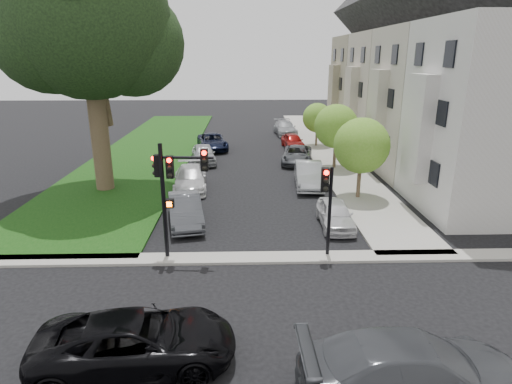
{
  "coord_description": "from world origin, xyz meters",
  "views": [
    {
      "loc": [
        -0.54,
        -14.17,
        8.13
      ],
      "look_at": [
        0.0,
        5.0,
        2.0
      ],
      "focal_mm": 30.0,
      "sensor_mm": 36.0,
      "label": 1
    }
  ],
  "objects_px": {
    "car_parked_3": "(293,141)",
    "car_parked_6": "(190,178)",
    "car_parked_8": "(212,142)",
    "car_parked_7": "(203,154)",
    "car_parked_2": "(297,155)",
    "small_tree_c": "(317,118)",
    "car_cross_near": "(136,341)",
    "car_parked_1": "(309,175)",
    "eucalyptus": "(85,16)",
    "traffic_signal_secondary": "(327,196)",
    "small_tree_b": "(336,126)",
    "car_parked_5": "(185,210)",
    "car_parked_0": "(335,214)",
    "small_tree_a": "(362,146)",
    "car_cross_far": "(415,370)",
    "car_parked_4": "(285,128)",
    "traffic_signal_main": "(172,181)"
  },
  "relations": [
    {
      "from": "eucalyptus",
      "to": "car_parked_5",
      "type": "xyz_separation_m",
      "value": [
        5.88,
        -5.87,
        -9.51
      ]
    },
    {
      "from": "car_parked_5",
      "to": "car_parked_6",
      "type": "bearing_deg",
      "value": 83.19
    },
    {
      "from": "car_parked_3",
      "to": "car_parked_6",
      "type": "distance_m",
      "value": 14.73
    },
    {
      "from": "small_tree_b",
      "to": "car_cross_near",
      "type": "height_order",
      "value": "small_tree_b"
    },
    {
      "from": "small_tree_a",
      "to": "small_tree_c",
      "type": "relative_size",
      "value": 1.19
    },
    {
      "from": "car_cross_far",
      "to": "car_parked_8",
      "type": "height_order",
      "value": "car_cross_far"
    },
    {
      "from": "small_tree_b",
      "to": "car_cross_near",
      "type": "relative_size",
      "value": 0.9
    },
    {
      "from": "eucalyptus",
      "to": "car_parked_8",
      "type": "bearing_deg",
      "value": 63.76
    },
    {
      "from": "car_cross_far",
      "to": "car_parked_0",
      "type": "bearing_deg",
      "value": -3.27
    },
    {
      "from": "car_parked_4",
      "to": "car_parked_8",
      "type": "bearing_deg",
      "value": -139.26
    },
    {
      "from": "car_cross_near",
      "to": "car_parked_0",
      "type": "xyz_separation_m",
      "value": [
        7.45,
        9.8,
        -0.1
      ]
    },
    {
      "from": "car_parked_3",
      "to": "eucalyptus",
      "type": "bearing_deg",
      "value": -144.3
    },
    {
      "from": "car_parked_7",
      "to": "car_parked_5",
      "type": "bearing_deg",
      "value": -98.23
    },
    {
      "from": "car_cross_near",
      "to": "car_parked_1",
      "type": "distance_m",
      "value": 18.1
    },
    {
      "from": "car_parked_1",
      "to": "car_parked_8",
      "type": "distance_m",
      "value": 13.71
    },
    {
      "from": "car_cross_far",
      "to": "car_parked_2",
      "type": "height_order",
      "value": "car_cross_far"
    },
    {
      "from": "car_parked_4",
      "to": "car_parked_5",
      "type": "distance_m",
      "value": 26.38
    },
    {
      "from": "traffic_signal_main",
      "to": "traffic_signal_secondary",
      "type": "xyz_separation_m",
      "value": [
        6.23,
        -0.04,
        -0.66
      ]
    },
    {
      "from": "small_tree_a",
      "to": "car_parked_4",
      "type": "height_order",
      "value": "small_tree_a"
    },
    {
      "from": "car_parked_8",
      "to": "car_parked_2",
      "type": "bearing_deg",
      "value": -48.93
    },
    {
      "from": "small_tree_b",
      "to": "car_parked_8",
      "type": "height_order",
      "value": "small_tree_b"
    },
    {
      "from": "car_cross_near",
      "to": "car_parked_5",
      "type": "xyz_separation_m",
      "value": [
        -0.02,
        10.38,
        -0.01
      ]
    },
    {
      "from": "car_parked_0",
      "to": "car_parked_8",
      "type": "xyz_separation_m",
      "value": [
        -7.36,
        18.62,
        0.06
      ]
    },
    {
      "from": "small_tree_b",
      "to": "car_parked_5",
      "type": "bearing_deg",
      "value": -132.15
    },
    {
      "from": "small_tree_b",
      "to": "car_parked_0",
      "type": "xyz_separation_m",
      "value": [
        -2.25,
        -11.32,
        -2.55
      ]
    },
    {
      "from": "car_cross_far",
      "to": "car_parked_2",
      "type": "xyz_separation_m",
      "value": [
        0.06,
        24.41,
        -0.16
      ]
    },
    {
      "from": "small_tree_b",
      "to": "small_tree_a",
      "type": "bearing_deg",
      "value": -90.0
    },
    {
      "from": "car_parked_1",
      "to": "car_parked_7",
      "type": "relative_size",
      "value": 1.1
    },
    {
      "from": "car_parked_6",
      "to": "car_parked_8",
      "type": "relative_size",
      "value": 0.96
    },
    {
      "from": "eucalyptus",
      "to": "traffic_signal_secondary",
      "type": "xyz_separation_m",
      "value": [
        12.22,
        -9.76,
        -7.53
      ]
    },
    {
      "from": "small_tree_a",
      "to": "car_parked_3",
      "type": "height_order",
      "value": "small_tree_a"
    },
    {
      "from": "car_parked_5",
      "to": "car_parked_7",
      "type": "distance_m",
      "value": 12.86
    },
    {
      "from": "eucalyptus",
      "to": "small_tree_a",
      "type": "bearing_deg",
      "value": -7.82
    },
    {
      "from": "car_parked_0",
      "to": "car_parked_6",
      "type": "height_order",
      "value": "car_parked_6"
    },
    {
      "from": "small_tree_b",
      "to": "small_tree_c",
      "type": "relative_size",
      "value": 1.2
    },
    {
      "from": "car_parked_0",
      "to": "car_parked_1",
      "type": "height_order",
      "value": "car_parked_1"
    },
    {
      "from": "traffic_signal_secondary",
      "to": "car_parked_3",
      "type": "distance_m",
      "value": 22.32
    },
    {
      "from": "small_tree_b",
      "to": "car_parked_0",
      "type": "distance_m",
      "value": 11.82
    },
    {
      "from": "car_cross_near",
      "to": "car_parked_3",
      "type": "relative_size",
      "value": 1.36
    },
    {
      "from": "car_parked_0",
      "to": "car_parked_5",
      "type": "relative_size",
      "value": 0.85
    },
    {
      "from": "car_parked_2",
      "to": "car_parked_3",
      "type": "bearing_deg",
      "value": 96.62
    },
    {
      "from": "car_parked_3",
      "to": "car_parked_1",
      "type": "bearing_deg",
      "value": -98.79
    },
    {
      "from": "car_parked_1",
      "to": "car_parked_3",
      "type": "xyz_separation_m",
      "value": [
        0.31,
        12.04,
        -0.12
      ]
    },
    {
      "from": "car_parked_2",
      "to": "small_tree_b",
      "type": "bearing_deg",
      "value": -26.47
    },
    {
      "from": "small_tree_b",
      "to": "car_parked_1",
      "type": "bearing_deg",
      "value": -119.99
    },
    {
      "from": "small_tree_c",
      "to": "car_cross_near",
      "type": "relative_size",
      "value": 0.75
    },
    {
      "from": "small_tree_c",
      "to": "car_cross_near",
      "type": "bearing_deg",
      "value": -108.24
    },
    {
      "from": "car_parked_8",
      "to": "car_parked_7",
      "type": "bearing_deg",
      "value": -105.17
    },
    {
      "from": "traffic_signal_secondary",
      "to": "car_parked_0",
      "type": "relative_size",
      "value": 1.02
    },
    {
      "from": "traffic_signal_secondary",
      "to": "car_parked_3",
      "type": "bearing_deg",
      "value": 87.13
    }
  ]
}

